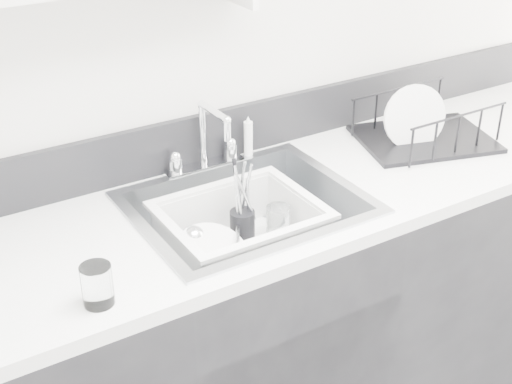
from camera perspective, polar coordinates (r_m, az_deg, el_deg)
counter_run at (r=2.27m, az=-0.68°, el=-11.09°), size 3.20×0.62×0.92m
backsplash at (r=2.20m, az=-4.79°, el=4.16°), size 3.20×0.02×0.16m
sink at (r=2.05m, az=-0.74°, el=-3.11°), size 0.64×0.52×0.20m
faucet at (r=2.17m, az=-4.12°, el=3.20°), size 0.26×0.18×0.23m
side_sprayer at (r=2.24m, az=-0.62°, el=4.45°), size 0.03×0.03×0.14m
wash_tub at (r=2.02m, az=-1.24°, el=-3.34°), size 0.52×0.47×0.17m
plate_stack at (r=1.99m, az=-3.38°, el=-5.44°), size 0.25×0.24×0.10m
utensil_cup at (r=2.10m, az=-1.12°, el=-2.46°), size 0.07×0.07×0.25m
ladle at (r=2.03m, az=-2.94°, el=-4.20°), size 0.30×0.24×0.08m
tumbler_in_tub at (r=2.11m, az=1.77°, el=-2.42°), size 0.09×0.09×0.10m
tumbler_counter at (r=1.63m, az=-12.59°, el=-7.29°), size 0.08×0.08×0.10m
dish_rack at (r=2.42m, az=13.46°, el=5.63°), size 0.50×0.43×0.15m
bowl_small at (r=2.04m, az=1.81°, el=-4.84°), size 0.13×0.13×0.03m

